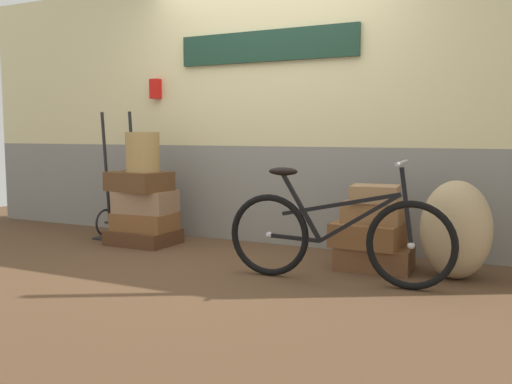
{
  "coord_description": "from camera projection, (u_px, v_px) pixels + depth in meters",
  "views": [
    {
      "loc": [
        2.27,
        -4.08,
        1.06
      ],
      "look_at": [
        0.17,
        0.11,
        0.56
      ],
      "focal_mm": 39.64,
      "sensor_mm": 36.0,
      "label": 1
    }
  ],
  "objects": [
    {
      "name": "suitcase_1",
      "position": [
        145.0,
        221.0,
        5.38
      ],
      "size": [
        0.57,
        0.41,
        0.17
      ],
      "primitive_type": "cube",
      "rotation": [
        0.0,
        0.0,
        0.04
      ],
      "color": "brown",
      "rests_on": "suitcase_0"
    },
    {
      "name": "wicker_basket",
      "position": [
        143.0,
        152.0,
        5.32
      ],
      "size": [
        0.32,
        0.32,
        0.37
      ],
      "primitive_type": "cylinder",
      "color": "#A8844C",
      "rests_on": "suitcase_3"
    },
    {
      "name": "suitcase_6",
      "position": [
        374.0,
        212.0,
        4.4
      ],
      "size": [
        0.45,
        0.35,
        0.16
      ],
      "primitive_type": "cube",
      "rotation": [
        0.0,
        0.0,
        0.02
      ],
      "color": "olive",
      "rests_on": "suitcase_5"
    },
    {
      "name": "luggage_trolley",
      "position": [
        119.0,
        209.0,
        5.67
      ],
      "size": [
        0.43,
        0.36,
        1.26
      ],
      "color": "black",
      "rests_on": "ground"
    },
    {
      "name": "suitcase_5",
      "position": [
        368.0,
        234.0,
        4.39
      ],
      "size": [
        0.53,
        0.45,
        0.18
      ],
      "primitive_type": "cube",
      "rotation": [
        0.0,
        0.0,
        -0.04
      ],
      "color": "brown",
      "rests_on": "suitcase_4"
    },
    {
      "name": "suitcase_0",
      "position": [
        144.0,
        237.0,
        5.39
      ],
      "size": [
        0.62,
        0.49,
        0.14
      ],
      "primitive_type": "cube",
      "rotation": [
        0.0,
        0.0,
        -0.01
      ],
      "color": "#4C2D19",
      "rests_on": "ground"
    },
    {
      "name": "station_building",
      "position": [
        275.0,
        109.0,
        5.37
      ],
      "size": [
        7.21,
        0.74,
        2.56
      ],
      "color": "gray",
      "rests_on": "ground"
    },
    {
      "name": "suitcase_4",
      "position": [
        375.0,
        257.0,
        4.42
      ],
      "size": [
        0.59,
        0.49,
        0.18
      ],
      "primitive_type": "cube",
      "rotation": [
        0.0,
        0.0,
        0.07
      ],
      "color": "brown",
      "rests_on": "ground"
    },
    {
      "name": "suitcase_7",
      "position": [
        375.0,
        194.0,
        4.34
      ],
      "size": [
        0.39,
        0.34,
        0.13
      ],
      "primitive_type": "cube",
      "rotation": [
        0.0,
        0.0,
        0.12
      ],
      "color": "#9E754C",
      "rests_on": "suitcase_6"
    },
    {
      "name": "suitcase_2",
      "position": [
        146.0,
        201.0,
        5.39
      ],
      "size": [
        0.56,
        0.47,
        0.21
      ],
      "primitive_type": "cube",
      "rotation": [
        0.0,
        0.0,
        0.11
      ],
      "color": "#937051",
      "rests_on": "suitcase_1"
    },
    {
      "name": "burlap_sack",
      "position": [
        456.0,
        230.0,
        4.08
      ],
      "size": [
        0.51,
        0.43,
        0.72
      ],
      "primitive_type": "ellipsoid",
      "color": "tan",
      "rests_on": "ground"
    },
    {
      "name": "bicycle",
      "position": [
        336.0,
        236.0,
        3.98
      ],
      "size": [
        1.63,
        0.46,
        0.87
      ],
      "color": "black",
      "rests_on": "ground"
    },
    {
      "name": "ground",
      "position": [
        232.0,
        262.0,
        4.75
      ],
      "size": [
        9.21,
        5.2,
        0.06
      ],
      "primitive_type": "cube",
      "color": "#513823"
    },
    {
      "name": "suitcase_3",
      "position": [
        139.0,
        181.0,
        5.35
      ],
      "size": [
        0.59,
        0.47,
        0.18
      ],
      "primitive_type": "cube",
      "rotation": [
        0.0,
        0.0,
        -0.11
      ],
      "color": "brown",
      "rests_on": "suitcase_2"
    }
  ]
}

